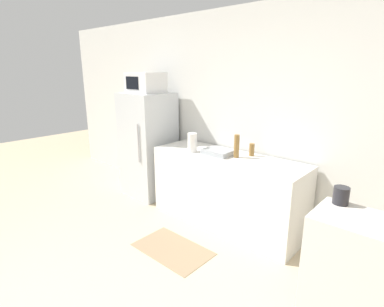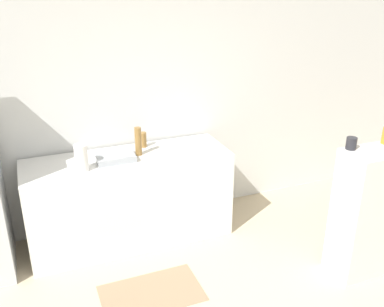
% 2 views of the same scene
% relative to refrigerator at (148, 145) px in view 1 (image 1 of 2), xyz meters
% --- Properties ---
extents(wall_back, '(8.00, 0.06, 2.60)m').
position_rel_refrigerator_xyz_m(wall_back, '(1.57, 0.40, 0.53)').
color(wall_back, silver).
rests_on(wall_back, ground_plane).
extents(refrigerator, '(0.68, 0.66, 1.55)m').
position_rel_refrigerator_xyz_m(refrigerator, '(0.00, 0.00, 0.00)').
color(refrigerator, silver).
rests_on(refrigerator, ground_plane).
extents(microwave, '(0.49, 0.41, 0.29)m').
position_rel_refrigerator_xyz_m(microwave, '(-0.00, -0.00, 0.92)').
color(microwave, white).
rests_on(microwave, refrigerator).
extents(counter, '(1.92, 0.64, 0.88)m').
position_rel_refrigerator_xyz_m(counter, '(1.44, 0.02, -0.34)').
color(counter, silver).
rests_on(counter, ground_plane).
extents(sink_basin, '(0.35, 0.26, 0.06)m').
position_rel_refrigerator_xyz_m(sink_basin, '(1.32, -0.00, 0.13)').
color(sink_basin, '#9EA3A8').
rests_on(sink_basin, counter).
extents(bottle_tall, '(0.06, 0.06, 0.27)m').
position_rel_refrigerator_xyz_m(bottle_tall, '(1.55, 0.04, 0.24)').
color(bottle_tall, olive).
rests_on(bottle_tall, counter).
extents(bottle_short, '(0.06, 0.06, 0.15)m').
position_rel_refrigerator_xyz_m(bottle_short, '(1.65, 0.22, 0.18)').
color(bottle_short, olive).
rests_on(bottle_short, counter).
extents(jar, '(0.09, 0.09, 0.10)m').
position_rel_refrigerator_xyz_m(jar, '(3.01, -1.12, 0.42)').
color(jar, '#232328').
rests_on(jar, shelf_cabinet).
extents(paper_towel_roll, '(0.11, 0.11, 0.24)m').
position_rel_refrigerator_xyz_m(paper_towel_roll, '(1.00, -0.12, 0.22)').
color(paper_towel_roll, white).
rests_on(paper_towel_roll, counter).
extents(kitchen_rug, '(0.83, 0.51, 0.01)m').
position_rel_refrigerator_xyz_m(kitchen_rug, '(1.37, -0.85, -0.77)').
color(kitchen_rug, '#937A5B').
rests_on(kitchen_rug, ground_plane).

